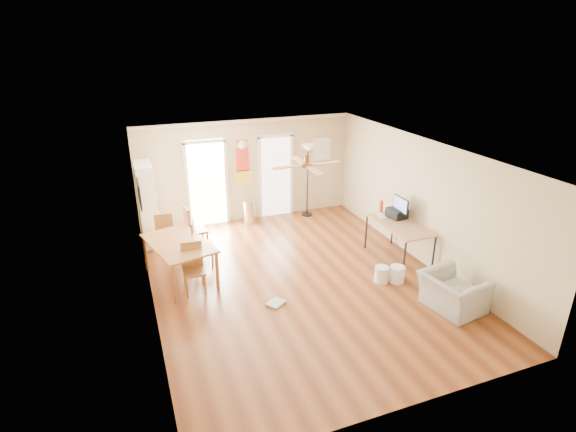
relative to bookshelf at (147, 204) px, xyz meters
name	(u,v)px	position (x,y,z in m)	size (l,w,h in m)	color
floor	(299,281)	(2.54, -2.85, -0.95)	(7.00, 7.00, 0.00)	brown
ceiling	(300,151)	(2.54, -2.85, 1.65)	(5.50, 7.00, 0.00)	silver
wall_back	(247,171)	(2.54, 0.65, 0.35)	(5.50, 0.04, 2.60)	beige
wall_front	(411,325)	(2.54, -6.35, 0.35)	(5.50, 0.04, 2.60)	beige
wall_left	(146,242)	(-0.21, -2.85, 0.35)	(0.04, 7.00, 2.60)	beige
wall_right	(423,202)	(5.29, -2.85, 0.35)	(0.04, 7.00, 2.60)	beige
crown_molding	(300,154)	(2.54, -2.85, 1.61)	(5.50, 7.00, 0.08)	white
kitchen_doorway	(207,185)	(1.49, 0.63, 0.10)	(0.90, 0.10, 2.10)	white
bathroom_doorway	(275,177)	(3.29, 0.63, 0.10)	(0.80, 0.10, 2.10)	white
wall_decal	(242,162)	(2.42, 0.63, 0.60)	(0.46, 0.03, 1.10)	red
ac_grille	(322,149)	(4.59, 0.62, 0.75)	(0.50, 0.04, 0.60)	white
framed_poster	(139,194)	(-0.18, -1.45, 0.75)	(0.04, 0.66, 0.48)	black
ceiling_fan	(307,165)	(2.54, -3.15, 1.48)	(1.24, 1.24, 0.20)	#593819
bookshelf	(147,204)	(0.00, 0.00, 0.00)	(0.38, 0.85, 1.90)	silver
dining_table	(180,261)	(0.39, -1.97, -0.55)	(0.97, 1.61, 0.81)	#A96D36
dining_chair_right_a	(196,228)	(0.94, -0.73, -0.43)	(0.42, 0.42, 1.03)	#AC6237
dining_chair_right_b	(203,243)	(0.94, -1.49, -0.46)	(0.41, 0.41, 0.98)	#9A6731
dining_chair_near	(194,269)	(0.57, -2.53, -0.47)	(0.39, 0.39, 0.95)	#AC7A37
dining_chair_far	(164,231)	(0.26, -0.52, -0.48)	(0.38, 0.38, 0.93)	#986331
trash_can	(249,212)	(2.45, 0.31, -0.65)	(0.28, 0.28, 0.60)	silver
torchiere_lamp	(308,181)	(4.06, 0.30, 0.01)	(0.36, 0.36, 1.92)	black
computer_desk	(398,242)	(4.85, -2.76, -0.53)	(0.78, 1.55, 0.83)	#A77E5A
imac	(400,208)	(5.01, -2.50, 0.13)	(0.07, 0.52, 0.49)	black
keyboard	(381,215)	(4.74, -2.19, -0.11)	(0.13, 0.40, 0.02)	silver
printer	(397,213)	(4.99, -2.42, -0.02)	(0.33, 0.39, 0.20)	black
orange_bottle	(381,206)	(4.84, -2.03, 0.02)	(0.09, 0.09, 0.27)	red
wastebasket_a	(382,274)	(4.04, -3.46, -0.79)	(0.28, 0.28, 0.32)	silver
wastebasket_b	(397,274)	(4.32, -3.57, -0.78)	(0.29, 0.29, 0.33)	white
floor_cloth	(276,303)	(1.84, -3.48, -0.93)	(0.31, 0.24, 0.04)	#999994
armchair	(453,292)	(4.69, -4.70, -0.63)	(1.00, 0.87, 0.65)	#9B9B96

